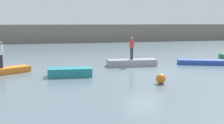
# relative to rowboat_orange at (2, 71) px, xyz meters

# --- Properties ---
(ground_plane) EXTENTS (120.00, 120.00, 0.00)m
(ground_plane) POSITION_rel_rowboat_orange_xyz_m (9.42, -1.40, -0.20)
(ground_plane) COLOR slate
(embankment_wall) EXTENTS (80.00, 1.20, 2.98)m
(embankment_wall) POSITION_rel_rowboat_orange_xyz_m (9.42, 28.12, 1.29)
(embankment_wall) COLOR gray
(embankment_wall) RESTS_ON ground_plane
(rowboat_orange) EXTENTS (3.73, 2.78, 0.39)m
(rowboat_orange) POSITION_rel_rowboat_orange_xyz_m (0.00, 0.00, 0.00)
(rowboat_orange) COLOR orange
(rowboat_orange) RESTS_ON ground_plane
(rowboat_teal) EXTENTS (2.83, 1.38, 0.53)m
(rowboat_teal) POSITION_rel_rowboat_orange_xyz_m (4.35, -1.84, 0.07)
(rowboat_teal) COLOR teal
(rowboat_teal) RESTS_ON ground_plane
(rowboat_grey) EXTENTS (3.91, 1.43, 0.51)m
(rowboat_grey) POSITION_rel_rowboat_orange_xyz_m (9.43, 1.22, 0.06)
(rowboat_grey) COLOR gray
(rowboat_grey) RESTS_ON ground_plane
(rowboat_blue) EXTENTS (3.79, 2.34, 0.38)m
(rowboat_blue) POSITION_rel_rowboat_orange_xyz_m (15.14, 0.63, -0.01)
(rowboat_blue) COLOR #2B4CAD
(rowboat_blue) RESTS_ON ground_plane
(person_red_shirt) EXTENTS (0.32, 0.32, 1.75)m
(person_red_shirt) POSITION_rel_rowboat_orange_xyz_m (9.43, 1.22, 1.29)
(person_red_shirt) COLOR #232838
(person_red_shirt) RESTS_ON rowboat_grey
(person_white_shirt) EXTENTS (0.32, 0.32, 1.78)m
(person_white_shirt) POSITION_rel_rowboat_orange_xyz_m (0.00, 0.00, 1.19)
(person_white_shirt) COLOR #232838
(person_white_shirt) RESTS_ON rowboat_orange
(mooring_buoy) EXTENTS (0.55, 0.55, 0.55)m
(mooring_buoy) POSITION_rel_rowboat_orange_xyz_m (9.07, -5.21, 0.08)
(mooring_buoy) COLOR orange
(mooring_buoy) RESTS_ON ground_plane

